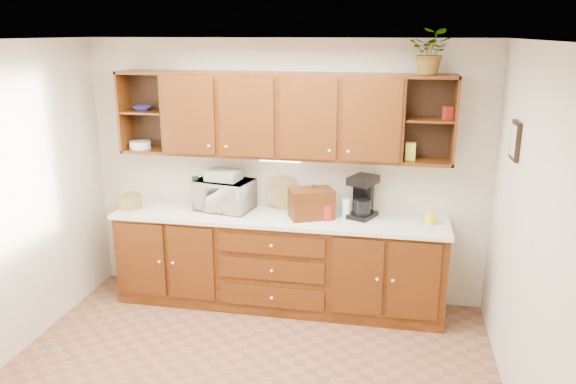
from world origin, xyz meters
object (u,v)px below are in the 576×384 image
at_px(potted_plant, 431,52).
at_px(coffee_maker, 363,197).
at_px(bread_box, 311,204).
at_px(microwave, 224,195).

bearing_deg(potted_plant, coffee_maker, 174.35).
height_order(bread_box, coffee_maker, coffee_maker).
height_order(bread_box, potted_plant, potted_plant).
relative_size(bread_box, potted_plant, 1.03).
height_order(coffee_maker, potted_plant, potted_plant).
relative_size(microwave, potted_plant, 1.40).
bearing_deg(bread_box, potted_plant, -19.89).
xyz_separation_m(bread_box, potted_plant, (1.02, 0.08, 1.41)).
height_order(microwave, potted_plant, potted_plant).
distance_m(microwave, bread_box, 0.90).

